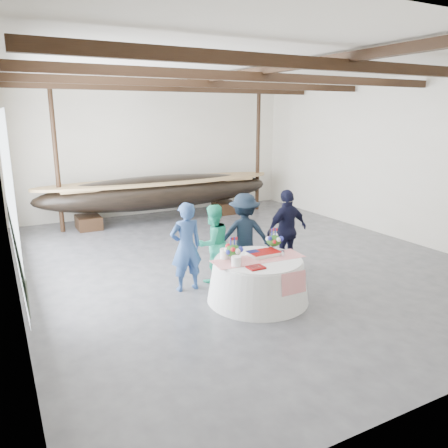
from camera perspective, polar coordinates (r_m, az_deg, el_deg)
floor at (r=10.96m, az=1.88°, el=-4.50°), size 10.00×12.00×0.01m
wall_back at (r=15.91m, az=-8.96°, el=9.50°), size 10.00×0.02×4.50m
wall_left at (r=9.09m, az=-26.64°, el=4.70°), size 0.02×12.00×4.50m
wall_right at (r=13.63m, az=20.73°, el=7.99°), size 0.02×12.00×4.50m
ceiling at (r=10.42m, az=2.09°, el=19.63°), size 10.00×12.00×0.01m
pavilion_structure at (r=11.10m, az=-0.12°, el=16.74°), size 9.80×11.76×4.50m
open_bay at (r=10.15m, az=-26.28°, el=3.16°), size 0.03×7.00×3.20m
longboat_display at (r=14.79m, az=-8.20°, el=4.18°), size 8.12×1.62×1.52m
banquet_table at (r=8.49m, az=4.45°, el=-7.24°), size 1.95×1.95×0.84m
tabletop_items at (r=8.43m, az=3.90°, el=-3.30°), size 1.84×1.01×0.40m
guest_woman_blue at (r=8.81m, az=-4.98°, el=-3.00°), size 0.67×0.44×1.83m
guest_woman_teal at (r=9.29m, az=-1.48°, el=-2.55°), size 0.92×0.78×1.68m
guest_man_left at (r=9.65m, az=2.66°, el=-1.39°), size 1.36×1.09×1.84m
guest_man_right at (r=10.03m, az=8.21°, el=-0.82°), size 1.13×0.54×1.88m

